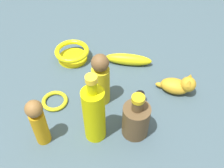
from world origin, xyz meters
TOP-DOWN VIEW (x-y plane):
  - ground at (0.00, 0.00)m, footprint 2.00×2.00m
  - cat_figurine at (-0.04, 0.24)m, footprint 0.08×0.14m
  - bottle_tall at (0.18, -0.03)m, footprint 0.07×0.07m
  - person_figure_child at (0.22, -0.20)m, footprint 0.06×0.06m
  - bottle_short at (0.16, 0.09)m, footprint 0.09×0.09m
  - bangle at (0.07, -0.20)m, footprint 0.09×0.09m
  - person_figure_adult at (0.03, -0.03)m, footprint 0.09×0.09m
  - banana at (-0.17, 0.05)m, footprint 0.05×0.19m
  - bowl at (-0.18, -0.19)m, footprint 0.14×0.14m
  - nail_polish_jar at (0.03, 0.10)m, footprint 0.03×0.03m

SIDE VIEW (x-z plane):
  - ground at x=0.00m, z-range 0.00..0.00m
  - bangle at x=0.07m, z-range 0.00..0.01m
  - nail_polish_jar at x=0.03m, z-range 0.00..0.04m
  - banana at x=-0.17m, z-range 0.00..0.05m
  - bowl at x=-0.18m, z-range 0.01..0.06m
  - cat_figurine at x=-0.04m, z-range -0.01..0.08m
  - bottle_short at x=0.16m, z-range -0.02..0.15m
  - person_figure_child at x=0.22m, z-range 0.00..0.19m
  - person_figure_adult at x=0.03m, z-range 0.00..0.21m
  - bottle_tall at x=0.18m, z-range -0.02..0.24m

